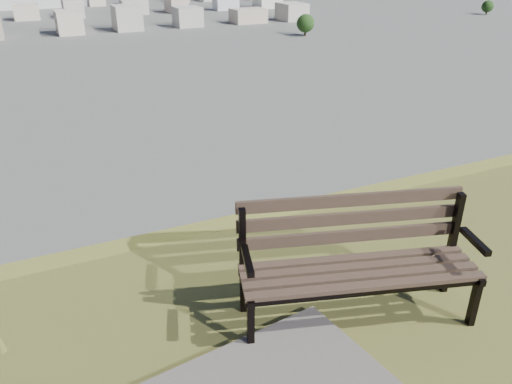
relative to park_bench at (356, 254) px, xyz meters
name	(u,v)px	position (x,y,z in m)	size (l,w,h in m)	color
park_bench	(356,254)	(0.00, 0.00, 0.00)	(2.01, 1.12, 1.01)	#453027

